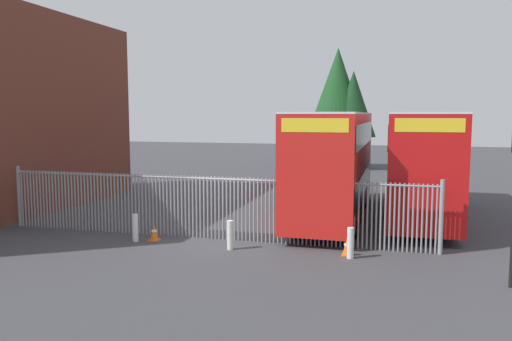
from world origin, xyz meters
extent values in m
plane|color=#3D3D42|center=(0.00, 8.00, 0.00)|extent=(100.00, 100.00, 0.00)
cylinder|color=gray|center=(-8.49, 0.00, 1.10)|extent=(0.06, 0.06, 2.20)
cylinder|color=gray|center=(-8.35, 0.00, 1.10)|extent=(0.06, 0.06, 2.20)
cylinder|color=gray|center=(-8.21, 0.00, 1.10)|extent=(0.06, 0.06, 2.20)
cylinder|color=gray|center=(-8.07, 0.00, 1.10)|extent=(0.06, 0.06, 2.20)
cylinder|color=gray|center=(-7.93, 0.00, 1.10)|extent=(0.06, 0.06, 2.20)
cylinder|color=gray|center=(-7.79, 0.00, 1.10)|extent=(0.06, 0.06, 2.20)
cylinder|color=gray|center=(-7.65, 0.00, 1.10)|extent=(0.06, 0.06, 2.20)
cylinder|color=gray|center=(-7.51, 0.00, 1.10)|extent=(0.06, 0.06, 2.20)
cylinder|color=gray|center=(-7.37, 0.00, 1.10)|extent=(0.06, 0.06, 2.20)
cylinder|color=gray|center=(-7.23, 0.00, 1.10)|extent=(0.06, 0.06, 2.20)
cylinder|color=gray|center=(-7.09, 0.00, 1.10)|extent=(0.06, 0.06, 2.20)
cylinder|color=gray|center=(-6.95, 0.00, 1.10)|extent=(0.06, 0.06, 2.20)
cylinder|color=gray|center=(-6.81, 0.00, 1.10)|extent=(0.06, 0.06, 2.20)
cylinder|color=gray|center=(-6.67, 0.00, 1.10)|extent=(0.06, 0.06, 2.20)
cylinder|color=gray|center=(-6.53, 0.00, 1.10)|extent=(0.06, 0.06, 2.20)
cylinder|color=gray|center=(-6.39, 0.00, 1.10)|extent=(0.06, 0.06, 2.20)
cylinder|color=gray|center=(-6.25, 0.00, 1.10)|extent=(0.06, 0.06, 2.20)
cylinder|color=gray|center=(-6.11, 0.00, 1.10)|extent=(0.06, 0.06, 2.20)
cylinder|color=gray|center=(-5.97, 0.00, 1.10)|extent=(0.06, 0.06, 2.20)
cylinder|color=gray|center=(-5.83, 0.00, 1.10)|extent=(0.06, 0.06, 2.20)
cylinder|color=gray|center=(-5.69, 0.00, 1.10)|extent=(0.06, 0.06, 2.20)
cylinder|color=gray|center=(-5.55, 0.00, 1.10)|extent=(0.06, 0.06, 2.20)
cylinder|color=gray|center=(-5.41, 0.00, 1.10)|extent=(0.06, 0.06, 2.20)
cylinder|color=gray|center=(-5.27, 0.00, 1.10)|extent=(0.06, 0.06, 2.20)
cylinder|color=gray|center=(-5.13, 0.00, 1.10)|extent=(0.06, 0.06, 2.20)
cylinder|color=gray|center=(-4.99, 0.00, 1.10)|extent=(0.06, 0.06, 2.20)
cylinder|color=gray|center=(-4.85, 0.00, 1.10)|extent=(0.06, 0.06, 2.20)
cylinder|color=gray|center=(-4.71, 0.00, 1.10)|extent=(0.06, 0.06, 2.20)
cylinder|color=gray|center=(-4.57, 0.00, 1.10)|extent=(0.06, 0.06, 2.20)
cylinder|color=gray|center=(-4.43, 0.00, 1.10)|extent=(0.06, 0.06, 2.20)
cylinder|color=gray|center=(-4.29, 0.00, 1.10)|extent=(0.06, 0.06, 2.20)
cylinder|color=gray|center=(-4.15, 0.00, 1.10)|extent=(0.06, 0.06, 2.20)
cylinder|color=gray|center=(-4.01, 0.00, 1.10)|extent=(0.06, 0.06, 2.20)
cylinder|color=gray|center=(-3.87, 0.00, 1.10)|extent=(0.06, 0.06, 2.20)
cylinder|color=gray|center=(-3.73, 0.00, 1.10)|extent=(0.06, 0.06, 2.20)
cylinder|color=gray|center=(-3.59, 0.00, 1.10)|extent=(0.06, 0.06, 2.20)
cylinder|color=gray|center=(-3.45, 0.00, 1.10)|extent=(0.06, 0.06, 2.20)
cylinder|color=gray|center=(-3.31, 0.00, 1.10)|extent=(0.06, 0.06, 2.20)
cylinder|color=gray|center=(-3.17, 0.00, 1.10)|extent=(0.06, 0.06, 2.20)
cylinder|color=gray|center=(-3.03, 0.00, 1.10)|extent=(0.06, 0.06, 2.20)
cylinder|color=gray|center=(-2.89, 0.00, 1.10)|extent=(0.06, 0.06, 2.20)
cylinder|color=gray|center=(-2.75, 0.00, 1.10)|extent=(0.06, 0.06, 2.20)
cylinder|color=gray|center=(-2.61, 0.00, 1.10)|extent=(0.06, 0.06, 2.20)
cylinder|color=gray|center=(-2.47, 0.00, 1.10)|extent=(0.06, 0.06, 2.20)
cylinder|color=gray|center=(-2.33, 0.00, 1.10)|extent=(0.06, 0.06, 2.20)
cylinder|color=gray|center=(-2.19, 0.00, 1.10)|extent=(0.06, 0.06, 2.20)
cylinder|color=gray|center=(-2.05, 0.00, 1.10)|extent=(0.06, 0.06, 2.20)
cylinder|color=gray|center=(-1.91, 0.00, 1.10)|extent=(0.06, 0.06, 2.20)
cylinder|color=gray|center=(-1.77, 0.00, 1.10)|extent=(0.06, 0.06, 2.20)
cylinder|color=gray|center=(-1.63, 0.00, 1.10)|extent=(0.06, 0.06, 2.20)
cylinder|color=gray|center=(-1.49, 0.00, 1.10)|extent=(0.06, 0.06, 2.20)
cylinder|color=gray|center=(-1.35, 0.00, 1.10)|extent=(0.06, 0.06, 2.20)
cylinder|color=gray|center=(-1.21, 0.00, 1.10)|extent=(0.06, 0.06, 2.20)
cylinder|color=gray|center=(-1.07, 0.00, 1.10)|extent=(0.06, 0.06, 2.20)
cylinder|color=gray|center=(-0.93, 0.00, 1.10)|extent=(0.06, 0.06, 2.20)
cylinder|color=gray|center=(-0.79, 0.00, 1.10)|extent=(0.06, 0.06, 2.20)
cylinder|color=gray|center=(-0.65, 0.00, 1.10)|extent=(0.06, 0.06, 2.20)
cylinder|color=gray|center=(-0.51, 0.00, 1.10)|extent=(0.06, 0.06, 2.20)
cylinder|color=gray|center=(-0.37, 0.00, 1.10)|extent=(0.06, 0.06, 2.20)
cylinder|color=gray|center=(-0.23, 0.00, 1.10)|extent=(0.06, 0.06, 2.20)
cylinder|color=gray|center=(-0.09, 0.00, 1.10)|extent=(0.06, 0.06, 2.20)
cylinder|color=gray|center=(0.05, 0.00, 1.10)|extent=(0.06, 0.06, 2.20)
cylinder|color=gray|center=(0.19, 0.00, 1.10)|extent=(0.06, 0.06, 2.20)
cylinder|color=gray|center=(0.33, 0.00, 1.10)|extent=(0.06, 0.06, 2.20)
cylinder|color=gray|center=(0.47, 0.00, 1.10)|extent=(0.06, 0.06, 2.20)
cylinder|color=gray|center=(0.61, 0.00, 1.10)|extent=(0.06, 0.06, 2.20)
cylinder|color=gray|center=(0.75, 0.00, 1.10)|extent=(0.06, 0.06, 2.20)
cylinder|color=gray|center=(0.89, 0.00, 1.10)|extent=(0.06, 0.06, 2.20)
cylinder|color=gray|center=(1.03, 0.00, 1.10)|extent=(0.06, 0.06, 2.20)
cylinder|color=gray|center=(1.17, 0.00, 1.10)|extent=(0.06, 0.06, 2.20)
cylinder|color=gray|center=(1.31, 0.00, 1.10)|extent=(0.06, 0.06, 2.20)
cylinder|color=gray|center=(1.45, 0.00, 1.10)|extent=(0.06, 0.06, 2.20)
cylinder|color=gray|center=(1.59, 0.00, 1.10)|extent=(0.06, 0.06, 2.20)
cylinder|color=gray|center=(1.73, 0.00, 1.10)|extent=(0.06, 0.06, 2.20)
cylinder|color=gray|center=(1.87, 0.00, 1.10)|extent=(0.06, 0.06, 2.20)
cylinder|color=gray|center=(2.01, 0.00, 1.10)|extent=(0.06, 0.06, 2.20)
cylinder|color=gray|center=(2.15, 0.00, 1.10)|extent=(0.06, 0.06, 2.20)
cylinder|color=gray|center=(2.29, 0.00, 1.10)|extent=(0.06, 0.06, 2.20)
cylinder|color=gray|center=(2.43, 0.00, 1.10)|extent=(0.06, 0.06, 2.20)
cylinder|color=gray|center=(2.57, 0.00, 1.10)|extent=(0.06, 0.06, 2.20)
cylinder|color=gray|center=(2.71, 0.00, 1.10)|extent=(0.06, 0.06, 2.20)
cylinder|color=gray|center=(2.85, 0.00, 1.10)|extent=(0.06, 0.06, 2.20)
cylinder|color=gray|center=(2.99, 0.00, 1.10)|extent=(0.06, 0.06, 2.20)
cylinder|color=gray|center=(3.13, 0.00, 1.10)|extent=(0.06, 0.06, 2.20)
cylinder|color=gray|center=(3.27, 0.00, 1.10)|extent=(0.06, 0.06, 2.20)
cylinder|color=gray|center=(3.41, 0.00, 1.10)|extent=(0.06, 0.06, 2.20)
cylinder|color=gray|center=(3.55, 0.00, 1.10)|extent=(0.06, 0.06, 2.20)
cylinder|color=gray|center=(3.69, 0.00, 1.10)|extent=(0.06, 0.06, 2.20)
cylinder|color=gray|center=(3.83, 0.00, 1.10)|extent=(0.06, 0.06, 2.20)
cylinder|color=gray|center=(3.97, 0.00, 1.10)|extent=(0.06, 0.06, 2.20)
cylinder|color=gray|center=(4.11, 0.00, 1.10)|extent=(0.06, 0.06, 2.20)
cylinder|color=gray|center=(4.25, 0.00, 1.10)|extent=(0.06, 0.06, 2.20)
cylinder|color=gray|center=(4.39, 0.00, 1.10)|extent=(0.06, 0.06, 2.20)
cylinder|color=gray|center=(4.53, 0.00, 1.10)|extent=(0.06, 0.06, 2.20)
cylinder|color=gray|center=(4.67, 0.00, 1.10)|extent=(0.06, 0.06, 2.20)
cylinder|color=gray|center=(4.81, 0.00, 1.10)|extent=(0.06, 0.06, 2.20)
cylinder|color=gray|center=(4.95, 0.00, 1.10)|extent=(0.06, 0.06, 2.20)
cylinder|color=gray|center=(5.09, 0.00, 1.10)|extent=(0.06, 0.06, 2.20)
cylinder|color=gray|center=(5.23, 0.00, 1.10)|extent=(0.06, 0.06, 2.20)
cylinder|color=gray|center=(5.37, 0.00, 1.10)|extent=(0.06, 0.06, 2.20)
cylinder|color=gray|center=(5.51, 0.00, 1.10)|extent=(0.06, 0.06, 2.20)
cylinder|color=gray|center=(5.65, 0.00, 1.10)|extent=(0.06, 0.06, 2.20)
cylinder|color=gray|center=(5.79, 0.00, 1.10)|extent=(0.06, 0.06, 2.20)
cylinder|color=gray|center=(5.93, 0.00, 1.10)|extent=(0.06, 0.06, 2.20)
cylinder|color=gray|center=(6.07, 0.00, 1.10)|extent=(0.06, 0.06, 2.20)
cylinder|color=gray|center=(6.21, 0.00, 1.10)|extent=(0.06, 0.06, 2.20)
cylinder|color=gray|center=(6.35, 0.00, 1.10)|extent=(0.06, 0.06, 2.20)
cylinder|color=gray|center=(6.49, 0.00, 1.10)|extent=(0.06, 0.06, 2.20)
cylinder|color=gray|center=(6.63, 0.00, 1.10)|extent=(0.06, 0.06, 2.20)
cylinder|color=gray|center=(6.77, 0.00, 1.10)|extent=(0.06, 0.06, 2.20)
cylinder|color=gray|center=(6.91, 0.00, 1.10)|extent=(0.06, 0.06, 2.20)
cylinder|color=gray|center=(7.05, 0.00, 1.10)|extent=(0.06, 0.06, 2.20)
cylinder|color=gray|center=(-0.72, 0.00, 2.12)|extent=(15.54, 0.07, 0.07)
cylinder|color=gray|center=(-8.49, 0.00, 1.18)|extent=(0.14, 0.14, 2.35)
cylinder|color=gray|center=(7.05, 0.00, 1.18)|extent=(0.14, 0.14, 2.35)
cube|color=red|center=(3.15, 4.85, 2.35)|extent=(2.50, 10.80, 4.00)
cube|color=black|center=(3.15, 4.85, 1.55)|extent=(2.54, 10.37, 0.90)
cube|color=black|center=(3.15, 4.85, 3.55)|extent=(2.54, 10.37, 0.90)
cube|color=yellow|center=(3.15, -0.50, 4.00)|extent=(2.12, 0.12, 0.44)
cube|color=silver|center=(3.15, 4.85, 4.38)|extent=(2.50, 10.80, 0.08)
cylinder|color=black|center=(2.05, 1.51, 0.52)|extent=(0.30, 1.04, 1.04)
cylinder|color=black|center=(4.25, 1.51, 0.52)|extent=(0.30, 1.04, 1.04)
cylinder|color=black|center=(2.05, 7.82, 0.52)|extent=(0.30, 1.04, 1.04)
cylinder|color=black|center=(4.25, 7.82, 0.52)|extent=(0.30, 1.04, 1.04)
cube|color=red|center=(6.64, 5.95, 2.35)|extent=(2.50, 10.80, 4.00)
cube|color=black|center=(6.64, 5.95, 1.55)|extent=(2.54, 10.37, 0.90)
cube|color=black|center=(6.64, 5.95, 3.55)|extent=(2.54, 10.37, 0.90)
cube|color=yellow|center=(6.64, 0.60, 4.00)|extent=(2.12, 0.12, 0.44)
cube|color=silver|center=(6.64, 5.95, 4.38)|extent=(2.50, 10.80, 0.08)
cylinder|color=black|center=(5.54, 2.60, 0.52)|extent=(0.30, 1.04, 1.04)
cylinder|color=black|center=(7.74, 2.60, 0.52)|extent=(0.30, 1.04, 1.04)
cylinder|color=black|center=(5.54, 8.92, 0.52)|extent=(0.30, 1.04, 1.04)
cylinder|color=black|center=(7.74, 8.92, 0.52)|extent=(0.30, 1.04, 1.04)
cylinder|color=silver|center=(-2.90, -1.05, 0.47)|extent=(0.20, 0.20, 0.95)
cylinder|color=silver|center=(0.57, -1.20, 0.47)|extent=(0.20, 0.20, 0.95)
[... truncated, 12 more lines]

